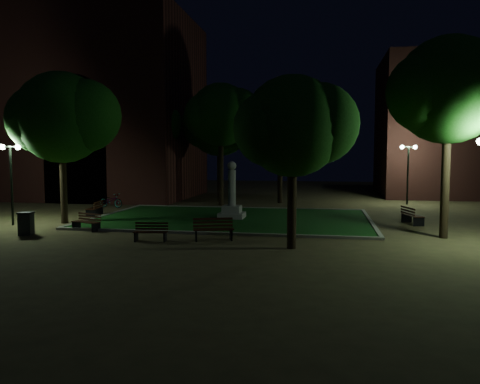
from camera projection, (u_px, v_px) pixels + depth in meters
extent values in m
plane|color=#493E25|center=(224.00, 224.00, 24.47)|extent=(80.00, 80.00, 0.00)
cube|color=#0F3E10|center=(232.00, 219.00, 26.43)|extent=(15.00, 10.00, 0.08)
cube|color=slate|center=(210.00, 233.00, 21.43)|extent=(15.40, 0.20, 0.12)
cube|color=slate|center=(247.00, 208.00, 31.43)|extent=(15.40, 0.20, 0.12)
cube|color=slate|center=(107.00, 215.00, 27.78)|extent=(0.20, 10.00, 0.12)
cube|color=slate|center=(371.00, 222.00, 25.09)|extent=(0.20, 10.00, 0.12)
cube|color=gray|center=(232.00, 215.00, 26.42)|extent=(1.40, 1.40, 0.30)
cube|color=gray|center=(232.00, 209.00, 26.39)|extent=(1.00, 1.00, 0.40)
cylinder|color=gray|center=(232.00, 188.00, 26.29)|extent=(0.44, 0.44, 2.00)
sphere|color=gray|center=(232.00, 166.00, 26.19)|extent=(0.50, 0.50, 0.50)
cube|color=#50231E|center=(77.00, 110.00, 40.42)|extent=(20.00, 12.00, 15.00)
cube|color=black|center=(85.00, 156.00, 35.81)|extent=(5.00, 3.00, 7.00)
cylinder|color=black|center=(83.00, 110.00, 35.52)|extent=(5.00, 3.00, 5.00)
plane|color=orange|center=(92.00, 156.00, 36.98)|extent=(6.30, 0.00, 6.30)
cube|color=#50231E|center=(476.00, 127.00, 40.42)|extent=(16.00, 10.00, 12.00)
cylinder|color=black|center=(64.00, 184.00, 24.77)|extent=(0.36, 0.36, 4.16)
sphere|color=#154B10|center=(61.00, 118.00, 24.49)|extent=(4.78, 4.78, 4.78)
sphere|color=#154B10|center=(84.00, 116.00, 24.46)|extent=(3.83, 3.83, 3.83)
sphere|color=#154B10|center=(42.00, 119.00, 24.37)|extent=(3.59, 3.59, 3.59)
cylinder|color=black|center=(221.00, 170.00, 33.40)|extent=(0.36, 0.36, 5.11)
sphere|color=#154B10|center=(221.00, 115.00, 33.08)|extent=(4.48, 4.48, 4.48)
sphere|color=#154B10|center=(237.00, 113.00, 33.07)|extent=(3.58, 3.58, 3.58)
sphere|color=#154B10|center=(207.00, 116.00, 32.95)|extent=(3.36, 3.36, 3.36)
cylinder|color=black|center=(280.00, 170.00, 35.01)|extent=(0.36, 0.36, 4.94)
sphere|color=#154B10|center=(280.00, 118.00, 34.70)|extent=(4.65, 4.65, 4.65)
sphere|color=#154B10|center=(296.00, 117.00, 34.68)|extent=(3.72, 3.72, 3.72)
sphere|color=#154B10|center=(267.00, 119.00, 34.58)|extent=(3.49, 3.49, 3.49)
cylinder|color=black|center=(445.00, 181.00, 20.35)|extent=(0.36, 0.36, 5.03)
sphere|color=#154B10|center=(449.00, 90.00, 20.03)|extent=(4.63, 4.63, 4.63)
sphere|color=#154B10|center=(476.00, 88.00, 20.02)|extent=(3.70, 3.70, 3.70)
sphere|color=#154B10|center=(427.00, 92.00, 19.91)|extent=(3.47, 3.47, 3.47)
cylinder|color=black|center=(292.00, 203.00, 18.17)|extent=(0.36, 0.36, 3.57)
sphere|color=#154B10|center=(292.00, 126.00, 17.93)|extent=(3.92, 3.92, 3.92)
sphere|color=#154B10|center=(318.00, 124.00, 17.94)|extent=(3.14, 3.14, 3.14)
sphere|color=#154B10|center=(271.00, 129.00, 17.78)|extent=(2.94, 2.94, 2.94)
cylinder|color=black|center=(145.00, 173.00, 35.95)|extent=(0.36, 0.36, 4.47)
sphere|color=#154B10|center=(145.00, 126.00, 35.66)|extent=(4.43, 4.43, 4.43)
sphere|color=#154B10|center=(159.00, 125.00, 35.66)|extent=(3.55, 3.55, 3.55)
sphere|color=#154B10|center=(132.00, 127.00, 35.53)|extent=(3.33, 3.33, 3.33)
cylinder|color=black|center=(220.00, 172.00, 36.21)|extent=(0.36, 0.36, 4.53)
sphere|color=#154B10|center=(219.00, 123.00, 35.91)|extent=(5.02, 5.02, 5.02)
sphere|color=#154B10|center=(236.00, 122.00, 35.87)|extent=(4.02, 4.02, 4.02)
sphere|color=#154B10|center=(206.00, 125.00, 35.80)|extent=(3.77, 3.77, 3.77)
cylinder|color=black|center=(12.00, 186.00, 24.06)|extent=(0.12, 0.12, 4.04)
cylinder|color=black|center=(10.00, 147.00, 23.90)|extent=(0.90, 0.08, 0.08)
sphere|color=#D8FFD8|center=(2.00, 147.00, 23.98)|extent=(0.28, 0.28, 0.28)
sphere|color=#D8FFD8|center=(18.00, 147.00, 23.82)|extent=(0.28, 0.28, 0.28)
sphere|color=#D8FFD8|center=(480.00, 142.00, 18.23)|extent=(0.28, 0.28, 0.28)
cylinder|color=black|center=(117.00, 176.00, 35.67)|extent=(0.12, 0.12, 4.05)
cylinder|color=black|center=(117.00, 149.00, 35.50)|extent=(0.90, 0.08, 0.08)
sphere|color=#D8FFD8|center=(111.00, 149.00, 35.58)|extent=(0.28, 0.28, 0.28)
sphere|color=#D8FFD8|center=(122.00, 149.00, 35.42)|extent=(0.28, 0.28, 0.28)
cylinder|color=black|center=(408.00, 176.00, 34.02)|extent=(0.12, 0.12, 4.18)
cylinder|color=black|center=(409.00, 147.00, 33.85)|extent=(0.90, 0.08, 0.08)
sphere|color=#D8FFD8|center=(402.00, 147.00, 33.93)|extent=(0.28, 0.28, 0.28)
sphere|color=#D8FFD8|center=(415.00, 147.00, 33.77)|extent=(0.28, 0.28, 0.28)
cube|color=black|center=(136.00, 237.00, 19.80)|extent=(0.11, 0.49, 0.39)
cube|color=black|center=(165.00, 237.00, 19.74)|extent=(0.11, 0.49, 0.39)
cube|color=black|center=(149.00, 233.00, 19.56)|extent=(1.42, 0.26, 0.04)
cube|color=black|center=(150.00, 232.00, 19.68)|extent=(1.42, 0.26, 0.04)
cube|color=black|center=(151.00, 232.00, 19.81)|extent=(1.42, 0.26, 0.04)
cube|color=black|center=(152.00, 231.00, 19.93)|extent=(1.42, 0.26, 0.04)
cube|color=black|center=(152.00, 229.00, 19.98)|extent=(1.42, 0.23, 0.09)
cube|color=black|center=(152.00, 226.00, 19.97)|extent=(1.42, 0.23, 0.09)
cube|color=black|center=(152.00, 223.00, 19.96)|extent=(1.42, 0.23, 0.09)
cube|color=black|center=(196.00, 235.00, 19.86)|extent=(0.25, 0.58, 0.47)
cube|color=black|center=(231.00, 235.00, 20.07)|extent=(0.25, 0.58, 0.47)
cube|color=black|center=(214.00, 230.00, 19.71)|extent=(1.66, 0.63, 0.04)
cube|color=black|center=(214.00, 230.00, 19.86)|extent=(1.66, 0.63, 0.04)
cube|color=black|center=(213.00, 229.00, 20.01)|extent=(1.66, 0.63, 0.04)
cube|color=black|center=(213.00, 228.00, 20.15)|extent=(1.66, 0.63, 0.04)
cube|color=black|center=(213.00, 226.00, 20.21)|extent=(1.65, 0.60, 0.10)
cube|color=black|center=(213.00, 222.00, 20.20)|extent=(1.65, 0.60, 0.10)
cube|color=black|center=(213.00, 219.00, 20.18)|extent=(1.65, 0.60, 0.10)
cube|color=black|center=(76.00, 225.00, 22.85)|extent=(0.22, 0.51, 0.41)
cube|color=black|center=(96.00, 227.00, 22.22)|extent=(0.22, 0.51, 0.41)
cube|color=black|center=(83.00, 222.00, 22.34)|extent=(1.45, 0.55, 0.04)
cube|color=black|center=(85.00, 222.00, 22.45)|extent=(1.45, 0.55, 0.04)
cube|color=black|center=(87.00, 222.00, 22.57)|extent=(1.45, 0.55, 0.04)
cube|color=black|center=(89.00, 221.00, 22.68)|extent=(1.45, 0.55, 0.04)
cube|color=black|center=(90.00, 219.00, 22.72)|extent=(1.44, 0.52, 0.09)
cube|color=black|center=(90.00, 217.00, 22.71)|extent=(1.44, 0.52, 0.09)
cube|color=black|center=(90.00, 214.00, 22.70)|extent=(1.44, 0.52, 0.09)
cube|color=black|center=(99.00, 210.00, 28.75)|extent=(0.54, 0.13, 0.43)
cube|color=black|center=(90.00, 213.00, 27.38)|extent=(0.54, 0.13, 0.43)
cube|color=black|center=(91.00, 208.00, 28.06)|extent=(0.29, 1.57, 0.04)
cube|color=black|center=(93.00, 208.00, 28.05)|extent=(0.29, 1.57, 0.04)
cube|color=black|center=(95.00, 208.00, 28.04)|extent=(0.29, 1.57, 0.04)
cube|color=black|center=(98.00, 208.00, 28.03)|extent=(0.29, 1.57, 0.04)
cube|color=black|center=(99.00, 206.00, 28.02)|extent=(0.25, 1.57, 0.09)
cube|color=black|center=(99.00, 204.00, 28.01)|extent=(0.25, 1.57, 0.09)
cube|color=black|center=(98.00, 202.00, 28.00)|extent=(0.25, 1.57, 0.09)
cube|color=black|center=(419.00, 222.00, 23.88)|extent=(0.57, 0.21, 0.46)
cube|color=black|center=(406.00, 218.00, 25.32)|extent=(0.57, 0.21, 0.46)
cube|color=black|center=(417.00, 215.00, 24.60)|extent=(0.51, 1.63, 0.04)
cube|color=black|center=(414.00, 215.00, 24.59)|extent=(0.51, 1.63, 0.04)
cube|color=black|center=(411.00, 215.00, 24.57)|extent=(0.51, 1.63, 0.04)
cube|color=black|center=(409.00, 215.00, 24.56)|extent=(0.51, 1.63, 0.04)
cube|color=black|center=(408.00, 213.00, 24.55)|extent=(0.48, 1.62, 0.10)
cube|color=black|center=(408.00, 211.00, 24.54)|extent=(0.48, 1.62, 0.10)
cube|color=black|center=(408.00, 208.00, 24.53)|extent=(0.48, 1.62, 0.10)
cube|color=black|center=(26.00, 224.00, 21.29)|extent=(0.65, 0.65, 0.99)
cube|color=black|center=(26.00, 213.00, 21.24)|extent=(0.73, 0.73, 0.07)
imported|color=black|center=(111.00, 200.00, 32.18)|extent=(1.95, 1.02, 0.97)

